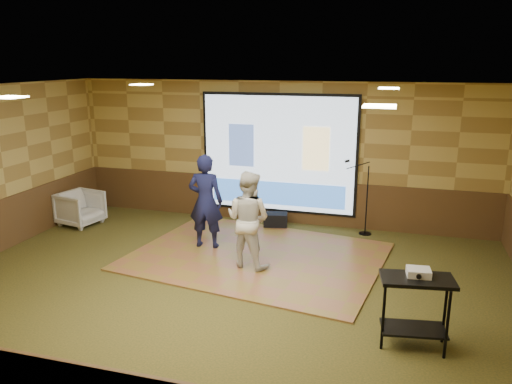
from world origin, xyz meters
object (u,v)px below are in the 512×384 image
(mic_stand, at_px, (363,210))
(player_right, at_px, (248,219))
(dance_floor, at_px, (257,256))
(player_left, at_px, (206,201))
(av_table, at_px, (416,299))
(duffel_bag, at_px, (276,220))
(projector, at_px, (419,272))
(projector_screen, at_px, (278,155))
(banquet_chair, at_px, (81,208))

(mic_stand, bearing_deg, player_right, -140.64)
(dance_floor, xyz_separation_m, mic_stand, (1.71, 1.77, 0.48))
(player_left, distance_m, player_right, 1.19)
(player_right, xyz_separation_m, av_table, (2.64, -1.75, -0.23))
(player_left, bearing_deg, duffel_bag, -127.91)
(player_left, height_order, duffel_bag, player_left)
(projector, height_order, mic_stand, mic_stand)
(av_table, xyz_separation_m, duffel_bag, (-2.69, 3.90, -0.47))
(dance_floor, distance_m, player_right, 0.95)
(projector, bearing_deg, av_table, -103.69)
(projector_screen, height_order, player_left, projector_screen)
(mic_stand, distance_m, banquet_chair, 5.91)
(projector, relative_size, duffel_bag, 0.57)
(player_right, distance_m, projector, 3.15)
(projector_screen, height_order, mic_stand, projector_screen)
(projector_screen, xyz_separation_m, player_right, (0.10, -2.50, -0.63))
(dance_floor, height_order, player_left, player_left)
(dance_floor, distance_m, banquet_chair, 4.18)
(player_right, relative_size, av_table, 1.81)
(player_left, distance_m, av_table, 4.37)
(player_right, height_order, duffel_bag, player_right)
(projector_screen, distance_m, dance_floor, 2.51)
(player_right, height_order, mic_stand, player_right)
(duffel_bag, bearing_deg, player_left, -122.30)
(mic_stand, height_order, duffel_bag, mic_stand)
(mic_stand, bearing_deg, av_table, -89.89)
(projector_screen, distance_m, projector, 5.04)
(projector_screen, distance_m, player_right, 2.57)
(projector_screen, distance_m, banquet_chair, 4.34)
(projector_screen, bearing_deg, dance_floor, -86.68)
(projector_screen, xyz_separation_m, duffel_bag, (0.04, -0.35, -1.32))
(projector_screen, height_order, banquet_chair, projector_screen)
(banquet_chair, bearing_deg, dance_floor, -88.03)
(player_left, height_order, projector, player_left)
(av_table, xyz_separation_m, projector, (0.01, 0.06, 0.33))
(dance_floor, distance_m, av_table, 3.48)
(mic_stand, bearing_deg, player_left, -162.62)
(av_table, distance_m, projector, 0.33)
(dance_floor, bearing_deg, banquet_chair, 170.14)
(mic_stand, relative_size, duffel_bag, 3.14)
(player_right, relative_size, projector, 5.95)
(dance_floor, xyz_separation_m, projector, (2.63, -2.16, 0.93))
(player_right, distance_m, mic_stand, 2.85)
(av_table, bearing_deg, projector, 82.11)
(av_table, xyz_separation_m, banquet_chair, (-6.72, 2.93, -0.26))
(player_right, height_order, banquet_chair, player_right)
(projector_screen, bearing_deg, player_left, -116.08)
(av_table, bearing_deg, mic_stand, 102.85)
(av_table, bearing_deg, banquet_chair, 156.46)
(projector, relative_size, mic_stand, 0.18)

